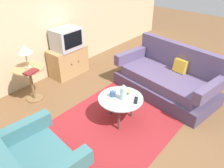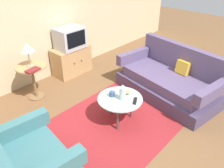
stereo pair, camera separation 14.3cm
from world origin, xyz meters
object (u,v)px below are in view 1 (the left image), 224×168
coffee_table (121,100)px  tv_remote_dark (136,100)px  table_lamp (24,50)px  book (31,72)px  television (66,39)px  mug (112,94)px  armchair (34,167)px  side_table (30,77)px  vase (123,92)px  couch (168,79)px  tv_stand (68,61)px  bowl (127,92)px

coffee_table → tv_remote_dark: (0.09, -0.22, 0.05)m
table_lamp → book: bearing=-109.5°
television → mug: bearing=-108.6°
armchair → side_table: size_ratio=1.66×
vase → tv_remote_dark: size_ratio=1.52×
television → table_lamp: table_lamp is taller
armchair → tv_remote_dark: bearing=88.3°
television → tv_remote_dark: bearing=-102.2°
vase → book: 1.58m
armchair → mug: armchair is taller
armchair → coffee_table: bearing=96.0°
mug → tv_remote_dark: bearing=-69.8°
armchair → side_table: armchair is taller
couch → tv_remote_dark: couch is taller
tv_stand → television: television is taller
tv_stand → bowl: (-0.38, -1.88, 0.16)m
table_lamp → vase: 1.79m
table_lamp → vase: table_lamp is taller
couch → vase: couch is taller
vase → television: bearing=74.3°
bowl → couch: bearing=-9.1°
tv_remote_dark → book: 1.79m
armchair → tv_stand: (2.10, 1.85, 0.00)m
bowl → armchair: bearing=179.2°
armchair → book: armchair is taller
couch → vase: size_ratio=7.69×
table_lamp → book: table_lamp is taller
armchair → vase: (1.57, -0.07, 0.26)m
tv_stand → armchair: bearing=-138.6°
coffee_table → book: (-0.62, 1.40, 0.28)m
mug → table_lamp: bearing=109.2°
side_table → television: 1.17m
tv_remote_dark → coffee_table: bearing=82.4°
bowl → vase: bearing=-164.6°
table_lamp → tv_remote_dark: (0.64, -1.82, -0.55)m
mug → book: bearing=114.6°
side_table → book: bearing=-110.0°
television → tv_remote_dark: television is taller
couch → armchair: bearing=95.3°
television → tv_remote_dark: 2.16m
couch → book: size_ratio=7.94×
mug → tv_remote_dark: 0.38m
side_table → coffee_table: bearing=-71.2°
armchair → book: 1.71m
television → vase: size_ratio=2.19×
side_table → television: bearing=12.9°
vase → bowl: 0.19m
vase → table_lamp: bearing=108.7°
side_table → tv_stand: bearing=13.9°
television → table_lamp: 1.13m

